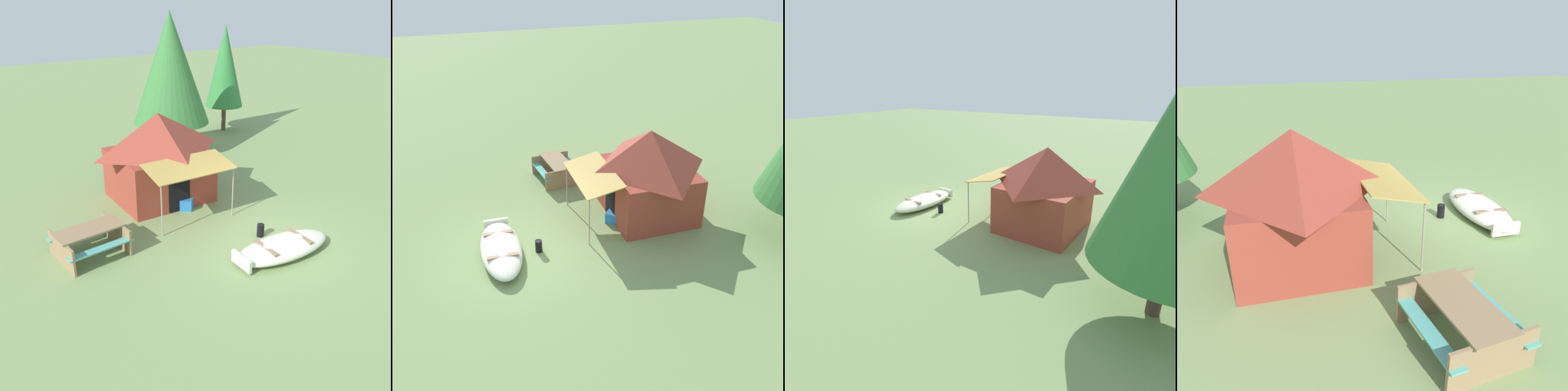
{
  "view_description": "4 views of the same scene",
  "coord_description": "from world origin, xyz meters",
  "views": [
    {
      "loc": [
        -7.79,
        -7.4,
        6.22
      ],
      "look_at": [
        -0.85,
        2.24,
        0.86
      ],
      "focal_mm": 40.52,
      "sensor_mm": 36.0,
      "label": 1
    },
    {
      "loc": [
        10.37,
        -1.94,
        7.75
      ],
      "look_at": [
        -0.76,
        2.3,
        1.04
      ],
      "focal_mm": 40.29,
      "sensor_mm": 36.0,
      "label": 2
    },
    {
      "loc": [
        9.19,
        8.03,
        4.9
      ],
      "look_at": [
        -0.08,
        2.18,
        0.99
      ],
      "focal_mm": 29.07,
      "sensor_mm": 36.0,
      "label": 3
    },
    {
      "loc": [
        -8.22,
        5.14,
        4.45
      ],
      "look_at": [
        -0.09,
        2.47,
        0.99
      ],
      "focal_mm": 34.48,
      "sensor_mm": 36.0,
      "label": 4
    }
  ],
  "objects": [
    {
      "name": "canvas_cabin_tent",
      "position": [
        -0.77,
        4.38,
        1.51
      ],
      "size": [
        3.32,
        4.03,
        2.9
      ],
      "color": "#96392B",
      "rests_on": "ground_plane"
    },
    {
      "name": "beached_rowboat",
      "position": [
        -0.1,
        -0.63,
        0.23
      ],
      "size": [
        3.01,
        1.38,
        0.43
      ],
      "color": "beige",
      "rests_on": "ground_plane"
    },
    {
      "name": "cooler_box",
      "position": [
        -0.55,
        3.14,
        0.18
      ],
      "size": [
        0.63,
        0.63,
        0.36
      ],
      "primitive_type": "cube",
      "rotation": [
        0.0,
        0.0,
        0.78
      ],
      "color": "blue",
      "rests_on": "ground_plane"
    },
    {
      "name": "picnic_table",
      "position": [
        -4.18,
        2.34,
        0.48
      ],
      "size": [
        1.85,
        1.6,
        0.77
      ],
      "color": "#917451",
      "rests_on": "ground_plane"
    },
    {
      "name": "pine_tree_back_right",
      "position": [
        6.23,
        9.62,
        3.15
      ],
      "size": [
        1.85,
        1.85,
        5.08
      ],
      "color": "brown",
      "rests_on": "ground_plane"
    },
    {
      "name": "fuel_can",
      "position": [
        0.12,
        0.43,
        0.19
      ],
      "size": [
        0.24,
        0.24,
        0.37
      ],
      "primitive_type": "cylinder",
      "rotation": [
        0.0,
        0.0,
        1.76
      ],
      "color": "black",
      "rests_on": "ground_plane"
    },
    {
      "name": "ground_plane",
      "position": [
        0.0,
        0.0,
        0.0
      ],
      "size": [
        80.0,
        80.0,
        0.0
      ],
      "primitive_type": "plane",
      "color": "#7B9359"
    },
    {
      "name": "pine_tree_back_left",
      "position": [
        2.19,
        8.2,
        3.56
      ],
      "size": [
        3.2,
        3.2,
        5.8
      ],
      "color": "#4A332B",
      "rests_on": "ground_plane"
    }
  ]
}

